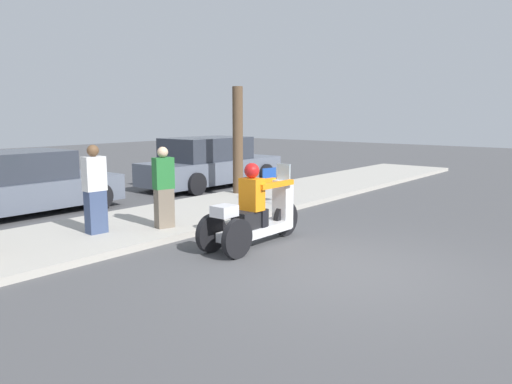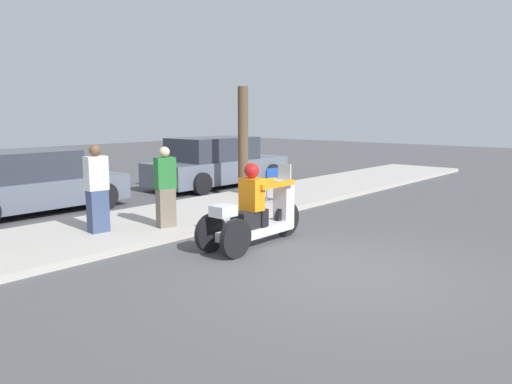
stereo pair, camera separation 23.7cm
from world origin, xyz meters
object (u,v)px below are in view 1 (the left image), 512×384
object	(u,v)px
motorcycle_trike	(256,216)
parked_car_lot_far	(211,163)
spectator_far_back	(164,189)
parked_car_lot_center	(20,185)
folding_chair_curbside	(272,181)
tree_trunk	(238,140)
spectator_near_curb	(95,191)

from	to	relation	value
motorcycle_trike	parked_car_lot_far	bearing A→B (deg)	50.60
spectator_far_back	parked_car_lot_center	bearing A→B (deg)	102.26
folding_chair_curbside	parked_car_lot_far	bearing A→B (deg)	67.88
folding_chair_curbside	tree_trunk	size ratio (longest dim) A/B	0.29
motorcycle_trike	parked_car_lot_far	world-z (taller)	parked_car_lot_far
parked_car_lot_far	spectator_near_curb	bearing A→B (deg)	-153.17
spectator_far_back	tree_trunk	size ratio (longest dim) A/B	0.54
spectator_near_curb	tree_trunk	xyz separation A→B (m)	(5.14, 1.10, 0.66)
motorcycle_trike	parked_car_lot_center	bearing A→B (deg)	102.52
motorcycle_trike	parked_car_lot_center	size ratio (longest dim) A/B	0.55
parked_car_lot_far	folding_chair_curbside	bearing A→B (deg)	-112.12
folding_chair_curbside	parked_car_lot_far	distance (m)	3.82
spectator_near_curb	parked_car_lot_center	xyz separation A→B (m)	(0.22, 3.34, -0.21)
folding_chair_curbside	parked_car_lot_center	bearing A→B (deg)	139.49
parked_car_lot_center	parked_car_lot_far	bearing A→B (deg)	-2.51
spectator_near_curb	parked_car_lot_far	world-z (taller)	spectator_near_curb
motorcycle_trike	tree_trunk	xyz separation A→B (m)	(3.62, 3.60, 1.03)
folding_chair_curbside	parked_car_lot_far	size ratio (longest dim) A/B	0.17
spectator_far_back	spectator_near_curb	bearing A→B (deg)	150.79
parked_car_lot_far	tree_trunk	bearing A→B (deg)	-115.83
parked_car_lot_far	tree_trunk	size ratio (longest dim) A/B	1.68
parked_car_lot_center	tree_trunk	bearing A→B (deg)	-24.49
spectator_near_curb	motorcycle_trike	bearing A→B (deg)	-58.61
tree_trunk	folding_chair_curbside	bearing A→B (deg)	-107.08
spectator_near_curb	parked_car_lot_far	distance (m)	6.84
spectator_near_curb	parked_car_lot_far	size ratio (longest dim) A/B	0.33
motorcycle_trike	parked_car_lot_center	distance (m)	5.98
motorcycle_trike	spectator_near_curb	bearing A→B (deg)	121.39
motorcycle_trike	tree_trunk	world-z (taller)	tree_trunk
folding_chair_curbside	parked_car_lot_center	world-z (taller)	parked_car_lot_center
motorcycle_trike	tree_trunk	size ratio (longest dim) A/B	0.81
motorcycle_trike	spectator_far_back	xyz separation A→B (m)	(-0.44, 1.89, 0.34)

